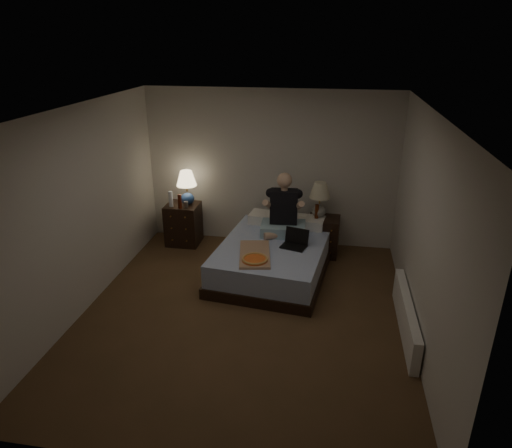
% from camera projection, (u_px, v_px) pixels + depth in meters
% --- Properties ---
extents(floor, '(4.00, 4.50, 0.00)m').
position_uv_depth(floor, '(244.00, 314.00, 5.71)').
color(floor, brown).
rests_on(floor, ground).
extents(ceiling, '(4.00, 4.50, 0.00)m').
position_uv_depth(ceiling, '(242.00, 111.00, 4.75)').
color(ceiling, white).
rests_on(ceiling, ground).
extents(wall_back, '(4.00, 0.00, 2.50)m').
position_uv_depth(wall_back, '(270.00, 169.00, 7.28)').
color(wall_back, silver).
rests_on(wall_back, ground).
extents(wall_front, '(4.00, 0.00, 2.50)m').
position_uv_depth(wall_front, '(181.00, 342.00, 3.18)').
color(wall_front, silver).
rests_on(wall_front, ground).
extents(wall_left, '(0.00, 4.50, 2.50)m').
position_uv_depth(wall_left, '(82.00, 211.00, 5.54)').
color(wall_left, silver).
rests_on(wall_left, ground).
extents(wall_right, '(0.00, 4.50, 2.50)m').
position_uv_depth(wall_right, '(425.00, 233.00, 4.92)').
color(wall_right, silver).
rests_on(wall_right, ground).
extents(bed, '(1.65, 2.07, 0.48)m').
position_uv_depth(bed, '(273.00, 258.00, 6.60)').
color(bed, '#607DC0').
rests_on(bed, floor).
extents(nightstand_left, '(0.53, 0.47, 0.68)m').
position_uv_depth(nightstand_left, '(183.00, 224.00, 7.53)').
color(nightstand_left, black).
rests_on(nightstand_left, floor).
extents(nightstand_right, '(0.50, 0.46, 0.62)m').
position_uv_depth(nightstand_right, '(323.00, 236.00, 7.15)').
color(nightstand_right, black).
rests_on(nightstand_right, floor).
extents(lamp_left, '(0.33, 0.33, 0.56)m').
position_uv_depth(lamp_left, '(187.00, 188.00, 7.30)').
color(lamp_left, '#25478B').
rests_on(lamp_left, nightstand_left).
extents(lamp_right, '(0.36, 0.36, 0.56)m').
position_uv_depth(lamp_right, '(320.00, 200.00, 6.96)').
color(lamp_right, gray).
rests_on(lamp_right, nightstand_right).
extents(water_bottle, '(0.07, 0.07, 0.25)m').
position_uv_depth(water_bottle, '(171.00, 199.00, 7.27)').
color(water_bottle, white).
rests_on(water_bottle, nightstand_left).
extents(soda_can, '(0.07, 0.07, 0.10)m').
position_uv_depth(soda_can, '(186.00, 204.00, 7.25)').
color(soda_can, '#9E9E9A').
rests_on(soda_can, nightstand_left).
extents(beer_bottle_left, '(0.06, 0.06, 0.23)m').
position_uv_depth(beer_bottle_left, '(180.00, 201.00, 7.20)').
color(beer_bottle_left, '#521A0B').
rests_on(beer_bottle_left, nightstand_left).
extents(beer_bottle_right, '(0.06, 0.06, 0.23)m').
position_uv_depth(beer_bottle_right, '(317.00, 212.00, 6.96)').
color(beer_bottle_right, '#53210B').
rests_on(beer_bottle_right, nightstand_right).
extents(person, '(0.69, 0.56, 0.93)m').
position_uv_depth(person, '(284.00, 205.00, 6.64)').
color(person, black).
rests_on(person, bed).
extents(laptop, '(0.40, 0.36, 0.24)m').
position_uv_depth(laptop, '(294.00, 239.00, 6.34)').
color(laptop, black).
rests_on(laptop, bed).
extents(pizza_box, '(0.53, 0.82, 0.08)m').
position_uv_depth(pizza_box, '(255.00, 260.00, 5.95)').
color(pizza_box, tan).
rests_on(pizza_box, bed).
extents(radiator, '(0.10, 1.60, 0.40)m').
position_uv_depth(radiator, '(406.00, 316.00, 5.31)').
color(radiator, white).
rests_on(radiator, floor).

